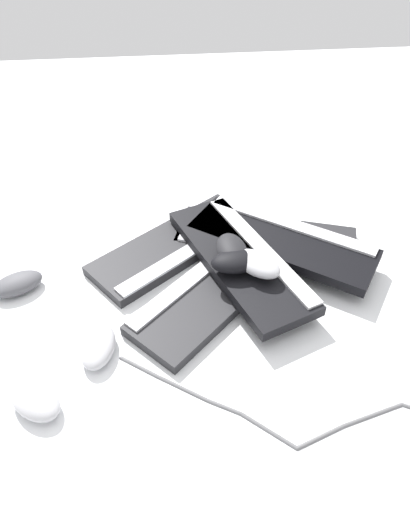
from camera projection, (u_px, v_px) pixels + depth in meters
ground_plane at (188, 279)px, 1.05m from camera, size 3.20×3.20×0.00m
keyboard_0 at (217, 288)px, 1.01m from camera, size 0.41×0.42×0.03m
keyboard_1 at (266, 238)px, 1.14m from camera, size 0.28×0.46×0.03m
keyboard_2 at (177, 244)px, 1.12m from camera, size 0.39×0.44×0.03m
keyboard_3 at (282, 241)px, 1.09m from camera, size 0.38×0.44×0.03m
keyboard_4 at (240, 258)px, 1.04m from camera, size 0.46×0.30×0.03m
mouse_0 at (236, 262)px, 0.98m from camera, size 0.07×0.11×0.04m
mouse_1 at (257, 264)px, 0.97m from camera, size 0.13×0.12×0.04m
mouse_2 at (98, 346)px, 0.88m from camera, size 0.12×0.08×0.04m
mouse_3 at (35, 400)px, 0.79m from camera, size 0.12×0.13×0.04m
mouse_4 at (17, 284)px, 1.01m from camera, size 0.11×0.13×0.04m
mouse_5 at (232, 251)px, 1.00m from camera, size 0.12×0.08×0.04m
cable_0 at (319, 413)px, 0.79m from camera, size 0.30×0.69×0.01m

